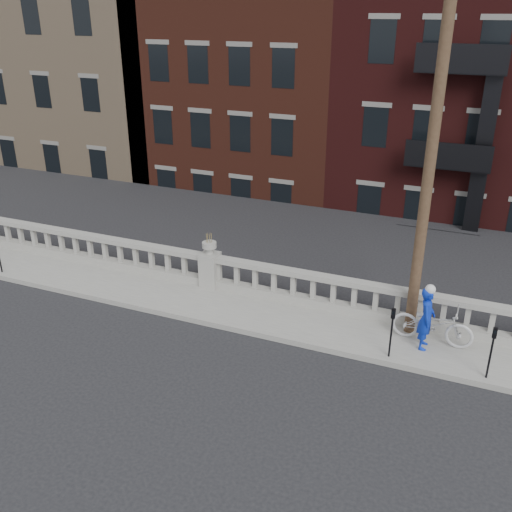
# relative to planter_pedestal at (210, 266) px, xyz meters

# --- Properties ---
(ground) EXTENTS (120.00, 120.00, 0.00)m
(ground) POSITION_rel_planter_pedestal_xyz_m (0.00, -3.95, -0.83)
(ground) COLOR black
(ground) RESTS_ON ground
(sidewalk) EXTENTS (32.00, 2.20, 0.15)m
(sidewalk) POSITION_rel_planter_pedestal_xyz_m (0.00, -0.95, -0.76)
(sidewalk) COLOR gray
(sidewalk) RESTS_ON ground
(balustrade) EXTENTS (28.00, 0.34, 1.03)m
(balustrade) POSITION_rel_planter_pedestal_xyz_m (0.00, 0.00, -0.19)
(balustrade) COLOR gray
(balustrade) RESTS_ON sidewalk
(planter_pedestal) EXTENTS (0.55, 0.55, 1.76)m
(planter_pedestal) POSITION_rel_planter_pedestal_xyz_m (0.00, 0.00, 0.00)
(planter_pedestal) COLOR gray
(planter_pedestal) RESTS_ON sidewalk
(lower_level) EXTENTS (80.00, 44.00, 20.80)m
(lower_level) POSITION_rel_planter_pedestal_xyz_m (0.56, 19.09, 1.80)
(lower_level) COLOR #605E59
(lower_level) RESTS_ON ground
(utility_pole) EXTENTS (1.60, 0.28, 10.00)m
(utility_pole) POSITION_rel_planter_pedestal_xyz_m (6.20, -0.35, 4.41)
(utility_pole) COLOR #422D1E
(utility_pole) RESTS_ON sidewalk
(parking_meter_c) EXTENTS (0.10, 0.09, 1.36)m
(parking_meter_c) POSITION_rel_planter_pedestal_xyz_m (5.93, -1.80, 0.17)
(parking_meter_c) COLOR black
(parking_meter_c) RESTS_ON sidewalk
(parking_meter_d) EXTENTS (0.10, 0.09, 1.36)m
(parking_meter_d) POSITION_rel_planter_pedestal_xyz_m (8.23, -1.80, 0.17)
(parking_meter_d) COLOR black
(parking_meter_d) RESTS_ON sidewalk
(bicycle) EXTENTS (2.09, 0.78, 1.09)m
(bicycle) POSITION_rel_planter_pedestal_xyz_m (6.80, -0.70, -0.14)
(bicycle) COLOR beige
(bicycle) RESTS_ON sidewalk
(cyclist) EXTENTS (0.43, 0.63, 1.68)m
(cyclist) POSITION_rel_planter_pedestal_xyz_m (6.65, -1.02, 0.16)
(cyclist) COLOR #0B28B2
(cyclist) RESTS_ON sidewalk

